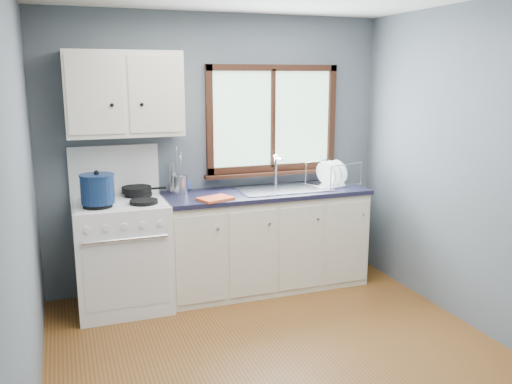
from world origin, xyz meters
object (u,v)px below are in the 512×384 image
object	(u,v)px
dish_rack	(333,178)
skillet	(137,189)
utensil_crock	(180,184)
thermos	(173,177)
gas_range	(122,251)
sink	(283,196)
stockpot	(97,189)
base_cabinets	(265,244)

from	to	relation	value
dish_rack	skillet	bearing A→B (deg)	157.15
utensil_crock	thermos	bearing A→B (deg)	140.52
gas_range	skillet	size ratio (longest dim) A/B	3.53
thermos	dish_rack	world-z (taller)	thermos
skillet	dish_rack	distance (m)	1.85
sink	dish_rack	bearing A→B (deg)	5.77
skillet	utensil_crock	bearing A→B (deg)	4.20
stockpot	dish_rack	world-z (taller)	stockpot
base_cabinets	sink	world-z (taller)	sink
gas_range	sink	size ratio (longest dim) A/B	1.62
utensil_crock	dish_rack	bearing A→B (deg)	-3.92
utensil_crock	thermos	distance (m)	0.09
utensil_crock	gas_range	bearing A→B (deg)	-162.56
gas_range	dish_rack	bearing A→B (deg)	2.05
stockpot	thermos	world-z (taller)	stockpot
thermos	dish_rack	size ratio (longest dim) A/B	0.53
gas_range	stockpot	world-z (taller)	gas_range
gas_range	thermos	xyz separation A→B (m)	(0.50, 0.21, 0.57)
stockpot	utensil_crock	size ratio (longest dim) A/B	0.67
stockpot	thermos	bearing A→B (deg)	28.35
sink	stockpot	xyz separation A→B (m)	(-1.66, -0.17, 0.22)
base_cabinets	gas_range	bearing A→B (deg)	-179.18
thermos	base_cabinets	bearing A→B (deg)	-13.66
sink	stockpot	size ratio (longest dim) A/B	3.01
gas_range	dish_rack	size ratio (longest dim) A/B	2.51
gas_range	sink	world-z (taller)	gas_range
gas_range	stockpot	xyz separation A→B (m)	(-0.18, -0.15, 0.58)
sink	skillet	size ratio (longest dim) A/B	2.18
utensil_crock	thermos	xyz separation A→B (m)	(-0.05, 0.04, 0.06)
stockpot	utensil_crock	bearing A→B (deg)	24.03
base_cabinets	skillet	size ratio (longest dim) A/B	4.81
utensil_crock	thermos	size ratio (longest dim) A/B	1.45
stockpot	utensil_crock	xyz separation A→B (m)	(0.73, 0.32, -0.07)
stockpot	base_cabinets	bearing A→B (deg)	6.53
stockpot	thermos	distance (m)	0.77
thermos	dish_rack	distance (m)	1.53
gas_range	sink	distance (m)	1.53
sink	dish_rack	size ratio (longest dim) A/B	1.55
skillet	utensil_crock	xyz separation A→B (m)	(0.38, 0.01, 0.02)
skillet	thermos	distance (m)	0.34
base_cabinets	thermos	xyz separation A→B (m)	(-0.80, 0.20, 0.65)
base_cabinets	stockpot	bearing A→B (deg)	-173.47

